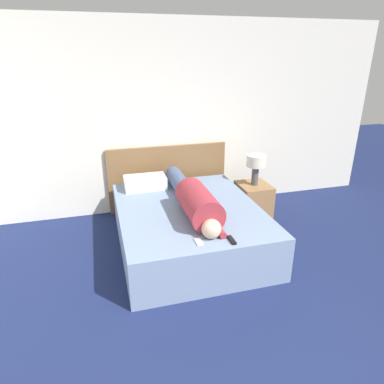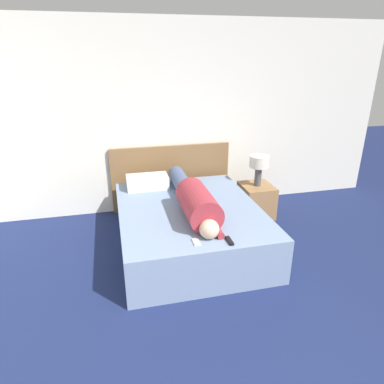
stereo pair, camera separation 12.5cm
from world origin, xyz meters
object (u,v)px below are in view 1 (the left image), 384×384
at_px(table_lamp, 256,164).
at_px(person_lying, 194,199).
at_px(tv_remote, 232,240).
at_px(cell_phone, 199,242).
at_px(bed, 189,226).
at_px(nightstand, 253,199).
at_px(pillow_near_headboard, 145,182).

distance_m(table_lamp, person_lying, 1.29).
distance_m(tv_remote, cell_phone, 0.31).
distance_m(bed, nightstand, 1.25).
bearing_deg(cell_phone, nightstand, 48.25).
bearing_deg(nightstand, cell_phone, -131.75).
xyz_separation_m(nightstand, cell_phone, (-1.22, -1.37, 0.28)).
bearing_deg(nightstand, bed, -152.30).
relative_size(person_lying, cell_phone, 13.59).
height_order(table_lamp, person_lying, table_lamp).
distance_m(table_lamp, pillow_near_headboard, 1.52).
bearing_deg(person_lying, bed, 104.86).
height_order(person_lying, tv_remote, person_lying).
height_order(bed, cell_phone, cell_phone).
bearing_deg(nightstand, person_lying, -147.38).
bearing_deg(bed, table_lamp, 27.70).
bearing_deg(person_lying, pillow_near_headboard, 116.29).
relative_size(nightstand, cell_phone, 3.66).
bearing_deg(bed, cell_phone, -98.22).
bearing_deg(tv_remote, nightstand, 57.44).
xyz_separation_m(bed, nightstand, (1.11, 0.58, -0.02)).
height_order(pillow_near_headboard, cell_phone, pillow_near_headboard).
height_order(nightstand, cell_phone, cell_phone).
xyz_separation_m(table_lamp, cell_phone, (-1.22, -1.37, -0.26)).
height_order(pillow_near_headboard, tv_remote, pillow_near_headboard).
xyz_separation_m(bed, tv_remote, (0.19, -0.85, 0.26)).
bearing_deg(nightstand, tv_remote, -122.56).
xyz_separation_m(person_lying, tv_remote, (0.17, -0.74, -0.14)).
bearing_deg(tv_remote, table_lamp, 57.44).
bearing_deg(table_lamp, person_lying, -147.38).
distance_m(bed, person_lying, 0.41).
xyz_separation_m(table_lamp, person_lying, (-1.08, -0.69, -0.11)).
bearing_deg(tv_remote, person_lying, 102.58).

